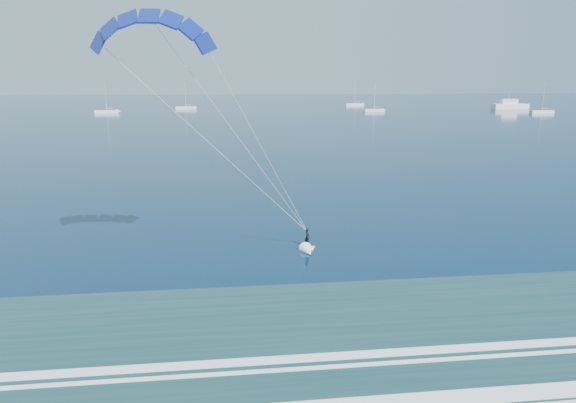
% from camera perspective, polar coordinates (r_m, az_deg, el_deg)
% --- Properties ---
extents(kitesurfer_rig, '(16.80, 9.31, 18.77)m').
position_cam_1_polar(kitesurfer_rig, '(36.41, -5.47, 6.94)').
color(kitesurfer_rig, orange).
rests_on(kitesurfer_rig, ground).
extents(motor_yacht, '(16.13, 4.30, 6.52)m').
position_cam_1_polar(motor_yacht, '(258.90, 23.42, 9.80)').
color(motor_yacht, white).
rests_on(motor_yacht, ground).
extents(sailboat_0, '(9.30, 2.40, 12.68)m').
position_cam_1_polar(sailboat_0, '(220.84, -19.48, 9.40)').
color(sailboat_0, white).
rests_on(sailboat_0, ground).
extents(sailboat_1, '(9.12, 2.40, 12.24)m').
position_cam_1_polar(sailboat_1, '(241.46, -11.28, 10.19)').
color(sailboat_1, white).
rests_on(sailboat_1, ground).
extents(sailboat_2, '(9.31, 2.40, 12.58)m').
position_cam_1_polar(sailboat_2, '(269.64, 7.41, 10.65)').
color(sailboat_2, white).
rests_on(sailboat_2, ground).
extents(sailboat_3, '(8.36, 2.40, 11.46)m').
position_cam_1_polar(sailboat_3, '(220.69, 9.54, 9.97)').
color(sailboat_3, white).
rests_on(sailboat_3, ground).
extents(sailboat_4, '(9.35, 2.40, 12.58)m').
position_cam_1_polar(sailboat_4, '(231.25, 26.37, 8.93)').
color(sailboat_4, white).
rests_on(sailboat_4, ground).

